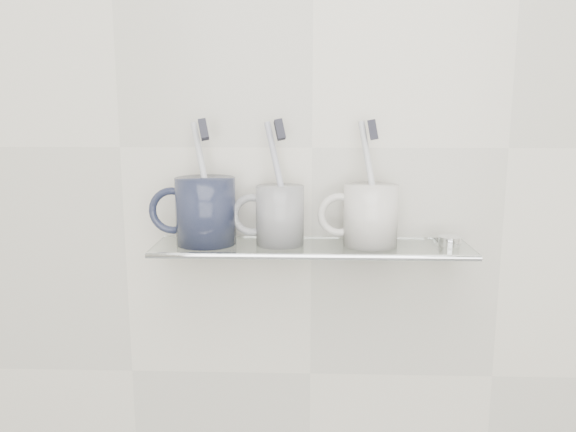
{
  "coord_description": "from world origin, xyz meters",
  "views": [
    {
      "loc": [
        -0.01,
        0.17,
        1.31
      ],
      "look_at": [
        -0.04,
        1.04,
        1.15
      ],
      "focal_mm": 35.0,
      "sensor_mm": 36.0,
      "label": 1
    }
  ],
  "objects_px": {
    "mug_center": "(280,215)",
    "mug_left": "(206,211)",
    "shelf_glass": "(312,248)",
    "mug_right": "(371,215)"
  },
  "relations": [
    {
      "from": "mug_right",
      "to": "mug_left",
      "type": "bearing_deg",
      "value": 171.17
    },
    {
      "from": "mug_right",
      "to": "shelf_glass",
      "type": "bearing_deg",
      "value": 174.26
    },
    {
      "from": "shelf_glass",
      "to": "mug_right",
      "type": "relative_size",
      "value": 5.19
    },
    {
      "from": "mug_left",
      "to": "mug_center",
      "type": "height_order",
      "value": "mug_left"
    },
    {
      "from": "mug_left",
      "to": "mug_right",
      "type": "bearing_deg",
      "value": -18.97
    },
    {
      "from": "mug_left",
      "to": "shelf_glass",
      "type": "bearing_deg",
      "value": -20.67
    },
    {
      "from": "mug_center",
      "to": "mug_right",
      "type": "relative_size",
      "value": 0.97
    },
    {
      "from": "mug_left",
      "to": "mug_right",
      "type": "height_order",
      "value": "mug_left"
    },
    {
      "from": "shelf_glass",
      "to": "mug_right",
      "type": "xyz_separation_m",
      "value": [
        0.09,
        0.0,
        0.05
      ]
    },
    {
      "from": "mug_center",
      "to": "mug_left",
      "type": "bearing_deg",
      "value": -160.18
    }
  ]
}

